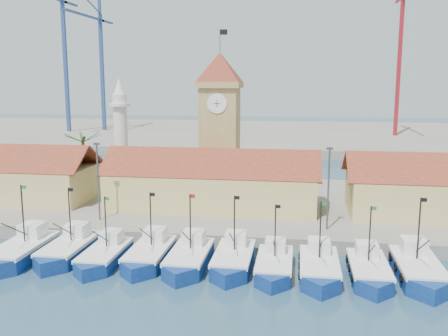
% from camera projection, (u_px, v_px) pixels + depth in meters
% --- Properties ---
extents(ground, '(400.00, 400.00, 0.00)m').
position_uv_depth(ground, '(175.00, 277.00, 44.96)').
color(ground, navy).
rests_on(ground, ground).
extents(quay, '(140.00, 32.00, 1.50)m').
position_uv_depth(quay, '(218.00, 204.00, 68.19)').
color(quay, gray).
rests_on(quay, ground).
extents(terminal, '(240.00, 80.00, 2.00)m').
position_uv_depth(terminal, '(263.00, 135.00, 151.88)').
color(terminal, gray).
rests_on(terminal, ground).
extents(boat_0, '(3.79, 10.37, 7.85)m').
position_uv_depth(boat_0, '(20.00, 253.00, 49.04)').
color(boat_0, navy).
rests_on(boat_0, ground).
extents(boat_1, '(3.59, 9.82, 7.43)m').
position_uv_depth(boat_1, '(68.00, 251.00, 49.64)').
color(boat_1, navy).
rests_on(boat_1, ground).
extents(boat_2, '(3.31, 9.08, 6.87)m').
position_uv_depth(boat_2, '(104.00, 257.00, 48.11)').
color(boat_2, navy).
rests_on(boat_2, ground).
extents(boat_3, '(3.50, 9.58, 7.25)m').
position_uv_depth(boat_3, '(149.00, 256.00, 48.31)').
color(boat_3, navy).
rests_on(boat_3, ground).
extents(boat_4, '(3.54, 9.69, 7.33)m').
position_uv_depth(boat_4, '(189.00, 260.00, 47.28)').
color(boat_4, navy).
rests_on(boat_4, ground).
extents(boat_5, '(3.49, 9.57, 7.24)m').
position_uv_depth(boat_5, '(233.00, 261.00, 46.99)').
color(boat_5, navy).
rests_on(boat_5, ground).
extents(boat_6, '(3.25, 8.90, 6.73)m').
position_uv_depth(boat_6, '(274.00, 267.00, 45.61)').
color(boat_6, navy).
rests_on(boat_6, ground).
extents(boat_7, '(3.48, 9.53, 7.21)m').
position_uv_depth(boat_7, '(319.00, 269.00, 44.87)').
color(boat_7, navy).
rests_on(boat_7, ground).
extents(boat_8, '(3.34, 9.15, 6.92)m').
position_uv_depth(boat_8, '(369.00, 272.00, 44.33)').
color(boat_8, navy).
rests_on(boat_8, ground).
extents(boat_9, '(3.73, 10.22, 7.73)m').
position_uv_depth(boat_9, '(418.00, 271.00, 44.28)').
color(boat_9, navy).
rests_on(boat_9, ground).
extents(hall_center, '(27.04, 10.13, 7.61)m').
position_uv_depth(hall_center, '(213.00, 188.00, 63.73)').
color(hall_center, '#D3B874').
rests_on(hall_center, quay).
extents(clock_tower, '(5.80, 5.80, 22.70)m').
position_uv_depth(clock_tower, '(220.00, 121.00, 68.17)').
color(clock_tower, tan).
rests_on(clock_tower, quay).
extents(minaret, '(3.00, 3.00, 16.30)m').
position_uv_depth(minaret, '(121.00, 134.00, 72.71)').
color(minaret, silver).
rests_on(minaret, quay).
extents(palm_tree, '(5.60, 5.03, 8.39)m').
position_uv_depth(palm_tree, '(84.00, 159.00, 72.11)').
color(palm_tree, brown).
rests_on(palm_tree, quay).
extents(lamp_posts, '(80.70, 0.25, 9.03)m').
position_uv_depth(lamp_posts, '(205.00, 181.00, 55.43)').
color(lamp_posts, '#3F3F44').
rests_on(lamp_posts, quay).
extents(crane_blue_far, '(1.00, 33.94, 46.27)m').
position_uv_depth(crane_blue_far, '(62.00, 44.00, 146.60)').
color(crane_blue_far, navy).
rests_on(crane_blue_far, terminal).
extents(crane_blue_near, '(1.00, 33.35, 41.47)m').
position_uv_depth(crane_blue_near, '(99.00, 55.00, 151.55)').
color(crane_blue_near, navy).
rests_on(crane_blue_near, terminal).
extents(crane_red_right, '(1.00, 32.26, 45.72)m').
position_uv_depth(crane_red_right, '(401.00, 43.00, 135.66)').
color(crane_red_right, maroon).
rests_on(crane_red_right, terminal).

